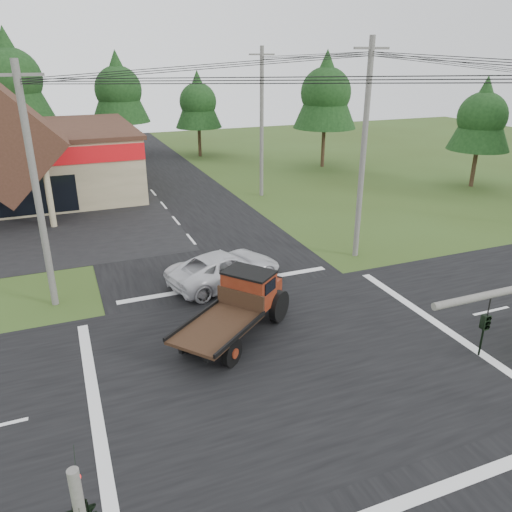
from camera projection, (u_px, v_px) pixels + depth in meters
ground at (288, 359)px, 18.75m from camera, size 120.00×120.00×0.00m
road_ns at (288, 359)px, 18.75m from camera, size 12.00×120.00×0.02m
road_ew at (288, 359)px, 18.75m from camera, size 120.00×12.00×0.02m
traffic_signal_corner at (79, 502)px, 8.54m from camera, size 0.53×2.48×4.40m
utility_pole_nw at (36, 189)px, 20.84m from camera, size 2.00×0.30×10.50m
utility_pole_ne at (363, 151)px, 26.17m from camera, size 2.00×0.30×11.50m
utility_pole_n at (262, 123)px, 38.26m from camera, size 2.00×0.30×11.20m
tree_row_c at (10, 76)px, 47.27m from camera, size 7.28×7.28×13.13m
tree_row_d at (118, 87)px, 52.09m from camera, size 6.16×6.16×11.11m
tree_row_e at (198, 100)px, 53.63m from camera, size 5.04×5.04×9.09m
tree_side_ne at (326, 90)px, 47.97m from camera, size 6.16×6.16×11.11m
tree_side_e_near at (483, 114)px, 40.92m from camera, size 5.04×5.04×9.09m
antique_flatbed_truck at (234, 310)px, 19.74m from camera, size 6.06×5.50×2.49m
white_pickup at (225, 268)px, 24.64m from camera, size 6.29×4.09×1.61m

